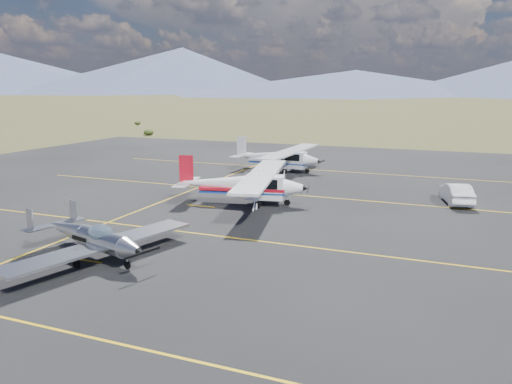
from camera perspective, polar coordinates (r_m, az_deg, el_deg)
The scene contains 6 objects.
ground at distance 24.62m, azimuth -8.43°, elevation -6.05°, with size 1600.00×1600.00×0.00m, color #383D1C.
apron at distance 30.61m, azimuth -1.84°, elevation -2.33°, with size 72.00×72.00×0.02m, color black.
aircraft_low_wing at distance 23.46m, azimuth -18.11°, elevation -4.99°, with size 6.77×9.22×2.01m.
aircraft_cessna at distance 32.41m, azimuth -1.52°, elevation 1.00°, with size 7.84×12.39×3.13m.
aircraft_plain at distance 45.15m, azimuth 2.53°, elevation 4.04°, with size 7.07×11.82×3.00m.
sedan at distance 35.27m, azimuth 21.91°, elevation -0.14°, with size 1.43×4.09×1.35m, color white.
Camera 1 is at (11.97, -20.14, 7.57)m, focal length 35.00 mm.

